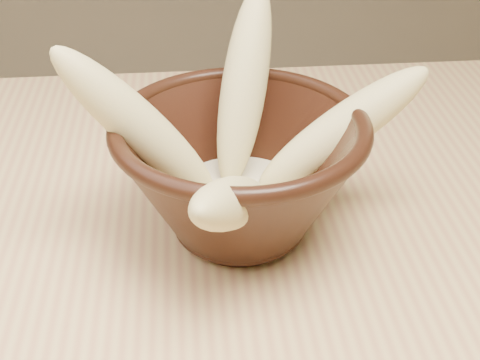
% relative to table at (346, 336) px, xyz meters
% --- Properties ---
extents(table, '(1.20, 0.80, 0.75)m').
position_rel_table_xyz_m(table, '(0.00, 0.00, 0.00)').
color(table, '#DEBD7A').
rests_on(table, ground).
extents(bowl, '(0.21, 0.21, 0.11)m').
position_rel_table_xyz_m(bowl, '(-0.09, 0.05, 0.14)').
color(bowl, black).
rests_on(bowl, table).
extents(milk_puddle, '(0.12, 0.12, 0.02)m').
position_rel_table_xyz_m(milk_puddle, '(-0.09, 0.05, 0.12)').
color(milk_puddle, beige).
rests_on(milk_puddle, bowl).
extents(banana_upright, '(0.08, 0.13, 0.17)m').
position_rel_table_xyz_m(banana_upright, '(-0.08, 0.11, 0.19)').
color(banana_upright, '#E5D787').
rests_on(banana_upright, bowl).
extents(banana_left, '(0.14, 0.04, 0.16)m').
position_rel_table_xyz_m(banana_left, '(-0.17, 0.06, 0.19)').
color(banana_left, '#E5D787').
rests_on(banana_left, bowl).
extents(banana_right, '(0.16, 0.06, 0.13)m').
position_rel_table_xyz_m(banana_right, '(-0.00, 0.07, 0.17)').
color(banana_right, '#E5D787').
rests_on(banana_right, bowl).
extents(banana_front, '(0.09, 0.16, 0.11)m').
position_rel_table_xyz_m(banana_front, '(-0.10, -0.01, 0.16)').
color(banana_front, '#E5D787').
rests_on(banana_front, bowl).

